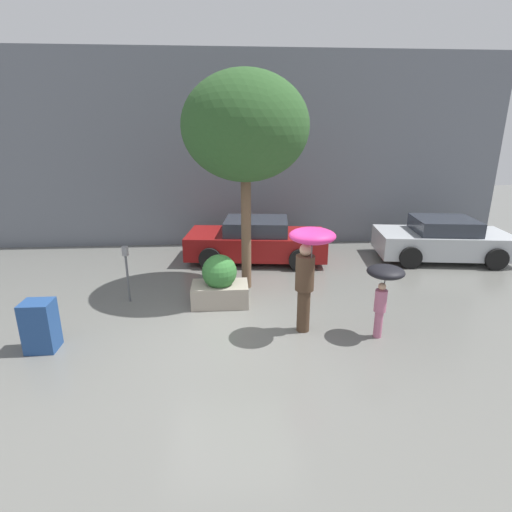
% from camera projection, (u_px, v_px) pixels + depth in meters
% --- Properties ---
extents(ground_plane, '(40.00, 40.00, 0.00)m').
position_uv_depth(ground_plane, '(230.00, 336.00, 7.42)').
color(ground_plane, slate).
extents(building_facade, '(18.00, 0.30, 6.00)m').
position_uv_depth(building_facade, '(227.00, 152.00, 12.69)').
color(building_facade, slate).
rests_on(building_facade, ground).
extents(planter_box, '(1.22, 0.75, 1.13)m').
position_uv_depth(planter_box, '(220.00, 283.00, 8.64)').
color(planter_box, '#9E9384').
rests_on(planter_box, ground).
extents(person_adult, '(0.82, 0.82, 2.04)m').
position_uv_depth(person_adult, '(309.00, 258.00, 7.13)').
color(person_adult, '#473323').
rests_on(person_adult, ground).
extents(person_child, '(0.67, 0.67, 1.36)m').
position_uv_depth(person_child, '(384.00, 281.00, 7.13)').
color(person_child, '#B76684').
rests_on(person_child, ground).
extents(parked_car_near, '(4.13, 2.32, 1.22)m').
position_uv_depth(parked_car_near, '(256.00, 241.00, 11.63)').
color(parked_car_near, maroon).
rests_on(parked_car_near, ground).
extents(parked_car_far, '(3.90, 2.35, 1.22)m').
position_uv_depth(parked_car_far, '(442.00, 240.00, 11.71)').
color(parked_car_far, '#B7BCC1').
rests_on(parked_car_far, ground).
extents(street_tree, '(2.78, 2.78, 4.91)m').
position_uv_depth(street_tree, '(245.00, 128.00, 8.64)').
color(street_tree, brown).
rests_on(street_tree, ground).
extents(parking_meter, '(0.14, 0.14, 1.28)m').
position_uv_depth(parking_meter, '(126.00, 262.00, 8.66)').
color(parking_meter, '#595B60').
rests_on(parking_meter, ground).
extents(newspaper_box, '(0.50, 0.44, 0.90)m').
position_uv_depth(newspaper_box, '(40.00, 326.00, 6.85)').
color(newspaper_box, navy).
rests_on(newspaper_box, ground).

